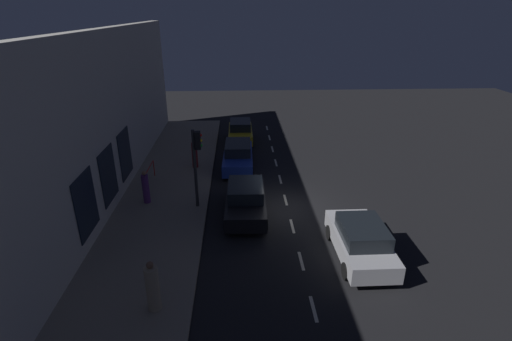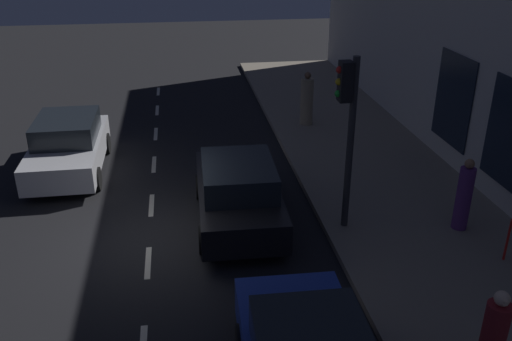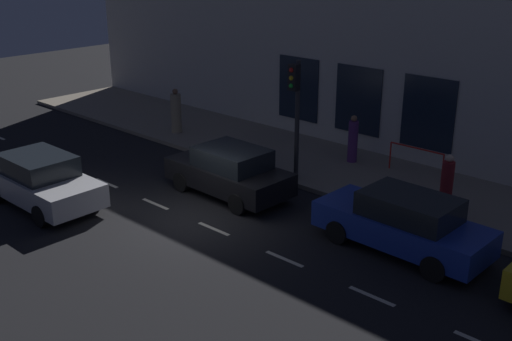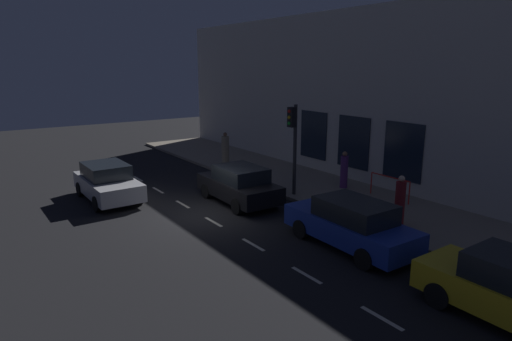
{
  "view_description": "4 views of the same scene",
  "coord_description": "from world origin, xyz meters",
  "px_view_note": "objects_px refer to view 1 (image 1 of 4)",
  "views": [
    {
      "loc": [
        2.37,
        16.44,
        9.14
      ],
      "look_at": [
        1.53,
        -1.1,
        1.66
      ],
      "focal_mm": 26.59,
      "sensor_mm": 36.0,
      "label": 1
    },
    {
      "loc": [
        0.85,
        -10.89,
        6.53
      ],
      "look_at": [
        2.62,
        1.16,
        1.0
      ],
      "focal_mm": 38.25,
      "sensor_mm": 36.0,
      "label": 2
    },
    {
      "loc": [
        -10.73,
        -12.53,
        7.53
      ],
      "look_at": [
        1.94,
        -0.83,
        1.18
      ],
      "focal_mm": 43.36,
      "sensor_mm": 36.0,
      "label": 3
    },
    {
      "loc": [
        -7.56,
        -14.5,
        5.68
      ],
      "look_at": [
        2.65,
        0.01,
        1.41
      ],
      "focal_mm": 30.69,
      "sensor_mm": 36.0,
      "label": 4
    }
  ],
  "objects_px": {
    "parked_car_3": "(360,240)",
    "pedestrian_2": "(146,188)",
    "parked_car_0": "(238,156)",
    "traffic_light": "(197,156)",
    "parked_car_1": "(246,200)",
    "parked_car_2": "(240,132)",
    "pedestrian_1": "(195,154)",
    "pedestrian_0": "(153,288)"
  },
  "relations": [
    {
      "from": "parked_car_3",
      "to": "pedestrian_2",
      "type": "bearing_deg",
      "value": 152.37
    },
    {
      "from": "parked_car_0",
      "to": "parked_car_3",
      "type": "relative_size",
      "value": 1.09
    },
    {
      "from": "pedestrian_2",
      "to": "parked_car_3",
      "type": "bearing_deg",
      "value": 19.78
    },
    {
      "from": "traffic_light",
      "to": "parked_car_1",
      "type": "bearing_deg",
      "value": 161.44
    },
    {
      "from": "parked_car_3",
      "to": "pedestrian_2",
      "type": "xyz_separation_m",
      "value": [
        9.38,
        -4.86,
        0.15
      ]
    },
    {
      "from": "parked_car_0",
      "to": "parked_car_2",
      "type": "height_order",
      "value": "same"
    },
    {
      "from": "pedestrian_2",
      "to": "parked_car_2",
      "type": "bearing_deg",
      "value": 110.88
    },
    {
      "from": "traffic_light",
      "to": "pedestrian_1",
      "type": "relative_size",
      "value": 2.19
    },
    {
      "from": "pedestrian_0",
      "to": "pedestrian_1",
      "type": "xyz_separation_m",
      "value": [
        -0.11,
        -12.05,
        0.0
      ]
    },
    {
      "from": "parked_car_2",
      "to": "parked_car_3",
      "type": "relative_size",
      "value": 0.94
    },
    {
      "from": "pedestrian_0",
      "to": "pedestrian_2",
      "type": "relative_size",
      "value": 1.07
    },
    {
      "from": "parked_car_2",
      "to": "pedestrian_1",
      "type": "bearing_deg",
      "value": 61.43
    },
    {
      "from": "traffic_light",
      "to": "parked_car_3",
      "type": "bearing_deg",
      "value": 146.92
    },
    {
      "from": "parked_car_1",
      "to": "pedestrian_1",
      "type": "xyz_separation_m",
      "value": [
        2.99,
        -5.83,
        0.2
      ]
    },
    {
      "from": "parked_car_0",
      "to": "parked_car_3",
      "type": "distance_m",
      "value": 10.7
    },
    {
      "from": "parked_car_0",
      "to": "parked_car_1",
      "type": "distance_m",
      "value": 5.99
    },
    {
      "from": "parked_car_0",
      "to": "parked_car_2",
      "type": "bearing_deg",
      "value": -90.89
    },
    {
      "from": "pedestrian_0",
      "to": "pedestrian_1",
      "type": "bearing_deg",
      "value": 109.76
    },
    {
      "from": "parked_car_3",
      "to": "pedestrian_0",
      "type": "distance_m",
      "value": 7.97
    },
    {
      "from": "pedestrian_1",
      "to": "pedestrian_2",
      "type": "xyz_separation_m",
      "value": [
        1.97,
        4.56,
        -0.04
      ]
    },
    {
      "from": "parked_car_1",
      "to": "parked_car_2",
      "type": "relative_size",
      "value": 1.06
    },
    {
      "from": "parked_car_2",
      "to": "pedestrian_0",
      "type": "relative_size",
      "value": 2.17
    },
    {
      "from": "pedestrian_1",
      "to": "parked_car_2",
      "type": "bearing_deg",
      "value": 68.54
    },
    {
      "from": "parked_car_1",
      "to": "parked_car_2",
      "type": "bearing_deg",
      "value": -87.89
    },
    {
      "from": "traffic_light",
      "to": "parked_car_3",
      "type": "distance_m",
      "value": 8.24
    },
    {
      "from": "parked_car_1",
      "to": "pedestrian_2",
      "type": "distance_m",
      "value": 5.12
    },
    {
      "from": "parked_car_1",
      "to": "traffic_light",
      "type": "bearing_deg",
      "value": -17.23
    },
    {
      "from": "pedestrian_2",
      "to": "parked_car_0",
      "type": "bearing_deg",
      "value": 92.84
    },
    {
      "from": "parked_car_0",
      "to": "pedestrian_1",
      "type": "distance_m",
      "value": 2.66
    },
    {
      "from": "parked_car_0",
      "to": "traffic_light",
      "type": "bearing_deg",
      "value": 71.0
    },
    {
      "from": "parked_car_2",
      "to": "pedestrian_0",
      "type": "bearing_deg",
      "value": 80.49
    },
    {
      "from": "parked_car_1",
      "to": "pedestrian_0",
      "type": "distance_m",
      "value": 6.96
    },
    {
      "from": "parked_car_1",
      "to": "parked_car_2",
      "type": "distance_m",
      "value": 10.99
    },
    {
      "from": "parked_car_2",
      "to": "pedestrian_1",
      "type": "height_order",
      "value": "pedestrian_1"
    },
    {
      "from": "pedestrian_1",
      "to": "parked_car_3",
      "type": "bearing_deg",
      "value": -44.48
    },
    {
      "from": "pedestrian_0",
      "to": "pedestrian_2",
      "type": "xyz_separation_m",
      "value": [
        1.85,
        -7.49,
        -0.04
      ]
    },
    {
      "from": "parked_car_1",
      "to": "parked_car_3",
      "type": "bearing_deg",
      "value": 142.2
    },
    {
      "from": "traffic_light",
      "to": "parked_car_1",
      "type": "height_order",
      "value": "traffic_light"
    },
    {
      "from": "parked_car_0",
      "to": "pedestrian_0",
      "type": "distance_m",
      "value": 12.52
    },
    {
      "from": "parked_car_2",
      "to": "pedestrian_2",
      "type": "bearing_deg",
      "value": 63.93
    },
    {
      "from": "traffic_light",
      "to": "pedestrian_2",
      "type": "xyz_separation_m",
      "value": [
        2.68,
        -0.5,
        -1.85
      ]
    },
    {
      "from": "parked_car_2",
      "to": "pedestrian_1",
      "type": "relative_size",
      "value": 2.21
    }
  ]
}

